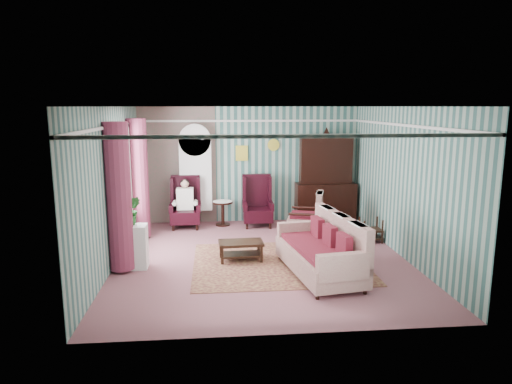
{
  "coord_description": "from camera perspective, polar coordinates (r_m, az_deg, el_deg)",
  "views": [
    {
      "loc": [
        -0.88,
        -8.4,
        2.9
      ],
      "look_at": [
        -0.06,
        0.6,
        1.2
      ],
      "focal_mm": 32.0,
      "sensor_mm": 36.0,
      "label": 1
    }
  ],
  "objects": [
    {
      "name": "rug",
      "position": [
        8.68,
        2.92,
        -8.85
      ],
      "size": [
        3.2,
        2.6,
        0.01
      ],
      "primitive_type": "cube",
      "color": "#4D1A19",
      "rests_on": "floor"
    },
    {
      "name": "coffee_table",
      "position": [
        8.78,
        -1.9,
        -7.38
      ],
      "size": [
        0.86,
        0.52,
        0.37
      ],
      "primitive_type": "cube",
      "rotation": [
        0.0,
        0.0,
        0.05
      ],
      "color": "black",
      "rests_on": "floor"
    },
    {
      "name": "potted_plant_b",
      "position": [
        8.58,
        -15.18,
        -2.17
      ],
      "size": [
        0.29,
        0.24,
        0.5
      ],
      "primitive_type": "imported",
      "rotation": [
        0.0,
        0.0,
        0.08
      ],
      "color": "#1E531A",
      "rests_on": "plant_stand"
    },
    {
      "name": "seated_woman",
      "position": [
        11.12,
        -8.83,
        -1.48
      ],
      "size": [
        0.44,
        0.4,
        1.18
      ],
      "primitive_type": null,
      "color": "beige",
      "rests_on": "floor"
    },
    {
      "name": "plant_stand",
      "position": [
        8.61,
        -15.26,
        -6.62
      ],
      "size": [
        0.55,
        0.35,
        0.8
      ],
      "primitive_type": "cube",
      "color": "silver",
      "rests_on": "floor"
    },
    {
      "name": "potted_plant_c",
      "position": [
        8.49,
        -15.53,
        -2.61
      ],
      "size": [
        0.26,
        0.26,
        0.42
      ],
      "primitive_type": "imported",
      "rotation": [
        0.0,
        0.0,
        0.09
      ],
      "color": "#275B1C",
      "rests_on": "plant_stand"
    },
    {
      "name": "dresser_hutch",
      "position": [
        11.59,
        8.72,
        1.99
      ],
      "size": [
        1.5,
        0.56,
        2.36
      ],
      "primitive_type": "cube",
      "color": "black",
      "rests_on": "floor"
    },
    {
      "name": "wingback_left",
      "position": [
        11.11,
        -8.83,
        -1.3
      ],
      "size": [
        0.76,
        0.8,
        1.25
      ],
      "primitive_type": "cube",
      "color": "black",
      "rests_on": "floor"
    },
    {
      "name": "floor",
      "position": [
        8.93,
        0.72,
        -8.31
      ],
      "size": [
        6.0,
        6.0,
        0.0
      ],
      "primitive_type": "plane",
      "color": "#8B5054",
      "rests_on": "ground"
    },
    {
      "name": "floral_armchair",
      "position": [
        10.39,
        6.18,
        -2.96
      ],
      "size": [
        1.08,
        1.05,
        0.93
      ],
      "primitive_type": "cube",
      "rotation": [
        0.0,
        0.0,
        1.29
      ],
      "color": "beige",
      "rests_on": "floor"
    },
    {
      "name": "room_shell",
      "position": [
        8.63,
        -3.46,
        4.67
      ],
      "size": [
        5.53,
        6.02,
        2.91
      ],
      "color": "#335E58",
      "rests_on": "ground"
    },
    {
      "name": "sofa",
      "position": [
        8.0,
        7.92,
        -6.69
      ],
      "size": [
        1.35,
        2.28,
        1.06
      ],
      "primitive_type": "cube",
      "rotation": [
        0.0,
        0.0,
        1.73
      ],
      "color": "#C7B39A",
      "rests_on": "floor"
    },
    {
      "name": "nest_table",
      "position": [
        10.23,
        14.13,
        -4.59
      ],
      "size": [
        0.45,
        0.38,
        0.54
      ],
      "primitive_type": "cube",
      "color": "black",
      "rests_on": "floor"
    },
    {
      "name": "bookcase",
      "position": [
        11.39,
        -7.53,
        1.56
      ],
      "size": [
        0.8,
        0.28,
        2.24
      ],
      "primitive_type": "cube",
      "color": "white",
      "rests_on": "floor"
    },
    {
      "name": "wingback_right",
      "position": [
        11.13,
        0.19,
        -1.15
      ],
      "size": [
        0.76,
        0.8,
        1.25
      ],
      "primitive_type": "cube",
      "color": "black",
      "rests_on": "floor"
    },
    {
      "name": "potted_plant_a",
      "position": [
        8.34,
        -16.15,
        -2.93
      ],
      "size": [
        0.39,
        0.34,
        0.41
      ],
      "primitive_type": "imported",
      "rotation": [
        0.0,
        0.0,
        -0.06
      ],
      "color": "#204F18",
      "rests_on": "plant_stand"
    },
    {
      "name": "round_side_table",
      "position": [
        11.3,
        -4.18,
        -2.68
      ],
      "size": [
        0.5,
        0.5,
        0.6
      ],
      "primitive_type": "cylinder",
      "color": "black",
      "rests_on": "floor"
    }
  ]
}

